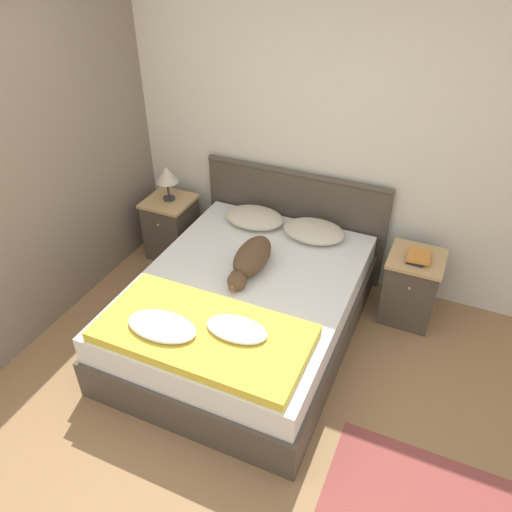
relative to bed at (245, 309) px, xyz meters
name	(u,v)px	position (x,y,z in m)	size (l,w,h in m)	color
ground_plane	(177,430)	(-0.04, -1.00, -0.27)	(16.00, 16.00, 0.00)	#997047
wall_back	(297,134)	(-0.04, 1.13, 1.01)	(9.00, 0.06, 2.55)	silver
wall_side_left	(65,153)	(-1.54, 0.05, 1.01)	(0.06, 3.10, 2.55)	gray
bed	(245,309)	(0.00, 0.00, 0.00)	(1.60, 2.06, 0.54)	#4C4238
headboard	(294,218)	(0.00, 1.05, 0.25)	(1.68, 0.06, 0.98)	#4C4238
nightstand_left	(172,227)	(-1.13, 0.76, 0.03)	(0.42, 0.44, 0.60)	#4C4238
nightstand_right	(411,287)	(1.13, 0.76, 0.03)	(0.42, 0.44, 0.60)	#4C4238
pillow_left	(254,217)	(-0.27, 0.79, 0.33)	(0.52, 0.38, 0.11)	beige
pillow_right	(314,231)	(0.27, 0.79, 0.33)	(0.52, 0.38, 0.11)	beige
quilt	(201,332)	(-0.01, -0.64, 0.32)	(1.38, 0.69, 0.12)	yellow
dog	(251,259)	(-0.02, 0.15, 0.38)	(0.23, 0.69, 0.23)	brown
book_stack	(418,257)	(1.14, 0.72, 0.36)	(0.19, 0.20, 0.05)	#232328
table_lamp	(167,175)	(-1.13, 0.77, 0.58)	(0.21, 0.21, 0.33)	#2D2D33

